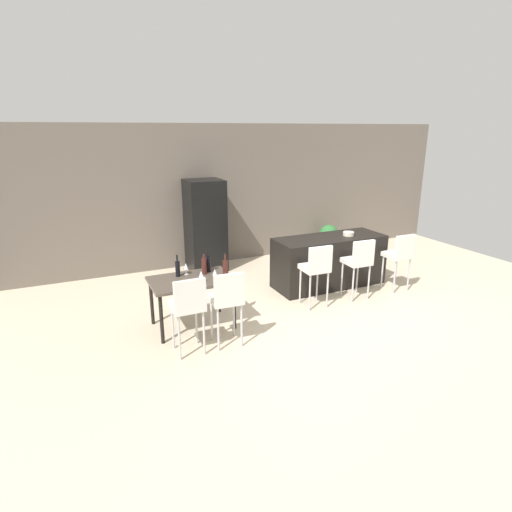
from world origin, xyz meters
TOP-DOWN VIEW (x-y plane):
  - ground_plane at (0.00, 0.00)m, footprint 10.00×10.00m
  - back_wall at (0.00, 2.86)m, footprint 10.00×0.12m
  - kitchen_island at (0.61, 0.61)m, footprint 2.05×0.76m
  - bar_chair_left at (-0.16, -0.15)m, footprint 0.42×0.42m
  - bar_chair_middle at (0.68, -0.15)m, footprint 0.41×0.41m
  - bar_chair_right at (1.57, -0.15)m, footprint 0.40×0.40m
  - dining_table at (-2.17, 0.01)m, footprint 1.17×0.77m
  - dining_chair_near at (-2.43, -0.74)m, footprint 0.40×0.40m
  - dining_chair_far at (-1.91, -0.74)m, footprint 0.42×0.42m
  - wine_bottle_left at (-1.84, 0.22)m, footprint 0.07×0.07m
  - wine_bottle_inner at (-1.93, 0.13)m, footprint 0.07×0.07m
  - wine_bottle_end at (-1.80, 0.33)m, footprint 0.07×0.07m
  - wine_bottle_middle at (-2.31, 0.20)m, footprint 0.07×0.07m
  - wine_bottle_corner at (-1.65, 0.01)m, footprint 0.08×0.08m
  - wine_glass_right at (-2.18, 0.23)m, footprint 0.07×0.07m
  - wine_glass_far at (-1.88, -0.20)m, footprint 0.07×0.07m
  - wine_glass_near at (-2.08, -0.20)m, footprint 0.07×0.07m
  - refrigerator at (-1.16, 2.42)m, footprint 0.72×0.68m
  - fruit_bowl at (0.97, 0.56)m, footprint 0.20×0.20m
  - potted_plant at (1.83, 2.41)m, footprint 0.46×0.46m

SIDE VIEW (x-z plane):
  - ground_plane at x=0.00m, z-range 0.00..0.00m
  - potted_plant at x=1.83m, z-range 0.06..0.72m
  - kitchen_island at x=0.61m, z-range 0.00..0.92m
  - dining_table at x=-2.17m, z-range 0.29..1.03m
  - bar_chair_left at x=-0.16m, z-range 0.17..1.22m
  - bar_chair_middle at x=0.68m, z-range 0.17..1.22m
  - bar_chair_right at x=1.57m, z-range 0.17..1.22m
  - dining_chair_near at x=-2.43m, z-range 0.17..1.22m
  - dining_chair_far at x=-1.91m, z-range 0.17..1.22m
  - wine_bottle_end at x=-1.80m, z-range 0.70..0.99m
  - wine_bottle_corner at x=-1.65m, z-range 0.70..1.00m
  - wine_bottle_middle at x=-2.31m, z-range 0.70..1.02m
  - wine_glass_right at x=-2.18m, z-range 0.78..0.95m
  - wine_glass_far at x=-1.88m, z-range 0.78..0.95m
  - wine_glass_near at x=-2.08m, z-range 0.78..0.95m
  - wine_bottle_left at x=-1.84m, z-range 0.71..1.02m
  - wine_bottle_inner at x=-1.93m, z-range 0.71..1.02m
  - refrigerator at x=-1.16m, z-range 0.00..1.84m
  - fruit_bowl at x=0.97m, z-range 0.92..0.99m
  - back_wall at x=0.00m, z-range 0.00..2.90m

